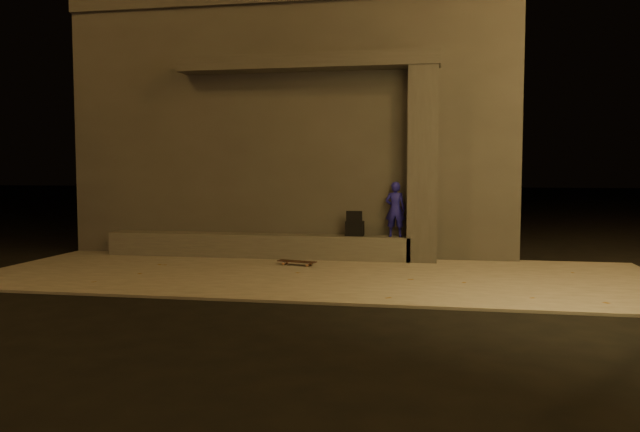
% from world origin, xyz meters
% --- Properties ---
extents(ground, '(120.00, 120.00, 0.00)m').
position_xyz_m(ground, '(0.00, 0.00, 0.00)').
color(ground, black).
rests_on(ground, ground).
extents(sidewalk, '(11.00, 4.40, 0.04)m').
position_xyz_m(sidewalk, '(0.00, 2.00, 0.02)').
color(sidewalk, '#645E58').
rests_on(sidewalk, ground).
extents(building, '(9.00, 5.10, 5.22)m').
position_xyz_m(building, '(-1.00, 6.49, 2.61)').
color(building, '#3C3936').
rests_on(building, ground).
extents(ledge, '(6.00, 0.55, 0.45)m').
position_xyz_m(ledge, '(-1.50, 3.75, 0.27)').
color(ledge, '#4A4843').
rests_on(ledge, sidewalk).
extents(column, '(0.55, 0.55, 3.60)m').
position_xyz_m(column, '(1.70, 3.75, 1.84)').
color(column, '#3C3936').
rests_on(column, sidewalk).
extents(canopy, '(5.00, 0.70, 0.28)m').
position_xyz_m(canopy, '(-0.50, 3.80, 3.78)').
color(canopy, '#3C3936').
rests_on(canopy, column).
extents(skateboarder, '(0.40, 0.28, 1.04)m').
position_xyz_m(skateboarder, '(1.20, 3.75, 1.01)').
color(skateboarder, navy).
rests_on(skateboarder, ledge).
extents(backpack, '(0.34, 0.22, 0.48)m').
position_xyz_m(backpack, '(0.44, 3.75, 0.66)').
color(backpack, black).
rests_on(backpack, ledge).
extents(skateboard, '(0.73, 0.35, 0.08)m').
position_xyz_m(skateboard, '(-0.49, 2.81, 0.10)').
color(skateboard, black).
rests_on(skateboard, sidewalk).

